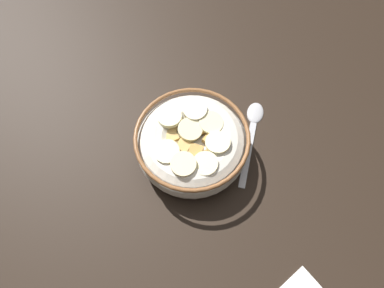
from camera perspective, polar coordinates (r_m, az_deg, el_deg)
The scene contains 3 objects.
ground_plane at distance 53.63cm, azimuth 0.00°, elevation -1.90°, with size 135.53×135.53×2.00cm, color black.
cereal_bowl at distance 49.87cm, azimuth -0.01°, elevation 0.07°, with size 16.44×16.44×6.37cm.
spoon at distance 55.47cm, azimuth 10.14°, elevation 3.18°, with size 8.74×14.30×0.80cm.
Camera 1 is at (-5.50, -21.49, 47.82)cm, focal length 32.10 mm.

